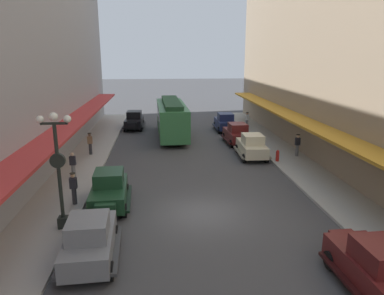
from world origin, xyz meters
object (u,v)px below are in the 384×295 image
at_px(pedestrian_4, 297,145).
at_px(pedestrian_3, 247,120).
at_px(parked_car_5, 237,133).
at_px(pedestrian_5, 73,165).
at_px(parked_car_6, 109,189).
at_px(parked_car_1, 134,120).
at_px(streetcar, 172,117).
at_px(fire_hydrant, 277,156).
at_px(pedestrian_0, 74,188).
at_px(parked_car_0, 252,146).
at_px(lamp_post_with_clock, 58,166).
at_px(pedestrian_1, 90,143).
at_px(parked_car_2, 90,238).
at_px(parked_car_4, 225,122).
at_px(parked_car_3, 376,266).

bearing_deg(pedestrian_4, pedestrian_3, 96.56).
distance_m(parked_car_5, pedestrian_5, 14.73).
bearing_deg(parked_car_6, parked_car_1, 89.90).
xyz_separation_m(streetcar, fire_hydrant, (7.24, -9.17, -1.34)).
distance_m(pedestrian_0, pedestrian_5, 4.20).
height_order(parked_car_0, fire_hydrant, parked_car_0).
height_order(lamp_post_with_clock, pedestrian_3, lamp_post_with_clock).
bearing_deg(pedestrian_3, pedestrian_4, -83.44).
distance_m(parked_car_6, pedestrian_1, 10.07).
xyz_separation_m(parked_car_0, parked_car_1, (-9.52, 11.81, 0.00)).
bearing_deg(pedestrian_0, pedestrian_3, 53.65).
bearing_deg(fire_hydrant, parked_car_2, -133.63).
bearing_deg(pedestrian_3, lamp_post_with_clock, -122.64).
xyz_separation_m(fire_hydrant, pedestrian_3, (0.67, 11.89, 0.45)).
bearing_deg(fire_hydrant, pedestrian_5, -170.25).
distance_m(pedestrian_1, pedestrian_4, 15.74).
relative_size(parked_car_5, pedestrian_5, 2.63).
xyz_separation_m(parked_car_4, pedestrian_4, (3.60, -10.38, 0.07)).
xyz_separation_m(parked_car_4, parked_car_5, (0.03, -5.54, 0.00)).
height_order(parked_car_1, fire_hydrant, parked_car_1).
distance_m(parked_car_0, streetcar, 9.57).
height_order(pedestrian_0, pedestrian_4, same).
bearing_deg(parked_car_2, parked_car_5, 61.87).
relative_size(streetcar, pedestrian_1, 5.79).
bearing_deg(pedestrian_0, parked_car_2, -71.62).
bearing_deg(pedestrian_0, parked_car_5, 48.15).
relative_size(lamp_post_with_clock, pedestrian_0, 3.09).
xyz_separation_m(parked_car_6, pedestrian_3, (11.71, 18.49, 0.07)).
bearing_deg(parked_car_0, parked_car_1, 128.87).
relative_size(fire_hydrant, pedestrian_3, 0.49).
bearing_deg(parked_car_2, pedestrian_5, 106.03).
height_order(parked_car_2, pedestrian_3, parked_car_2).
xyz_separation_m(pedestrian_3, pedestrian_5, (-14.45, -14.26, -0.02)).
bearing_deg(lamp_post_with_clock, pedestrian_4, 34.94).
bearing_deg(streetcar, parked_car_3, -76.30).
bearing_deg(streetcar, parked_car_6, -103.60).
bearing_deg(parked_car_0, lamp_post_with_clock, -136.62).
relative_size(parked_car_2, pedestrian_3, 2.59).
distance_m(parked_car_0, pedestrian_0, 13.90).
bearing_deg(parked_car_1, pedestrian_5, -99.96).
distance_m(parked_car_6, pedestrian_4, 15.10).
distance_m(parked_car_0, pedestrian_5, 12.90).
bearing_deg(pedestrian_3, pedestrian_1, -148.61).
distance_m(fire_hydrant, pedestrian_3, 11.92).
bearing_deg(pedestrian_5, pedestrian_0, -77.04).
bearing_deg(pedestrian_1, pedestrian_5, -90.65).
distance_m(fire_hydrant, pedestrian_5, 13.99).
relative_size(parked_car_4, parked_car_6, 0.99).
distance_m(pedestrian_0, pedestrian_4, 16.60).
xyz_separation_m(parked_car_1, pedestrian_4, (12.91, -12.21, 0.07)).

